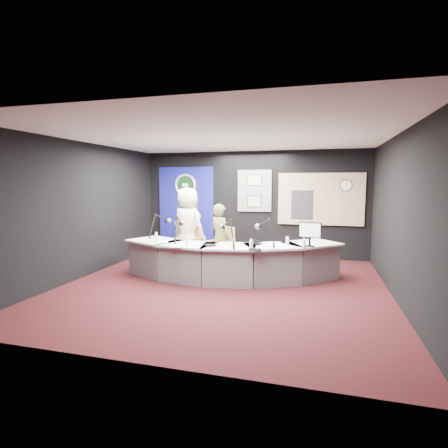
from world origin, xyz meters
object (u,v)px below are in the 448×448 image
(broadcast_desk, at_px, (228,261))
(person_woman, at_px, (220,237))
(armchair_left, at_px, (188,243))
(person_man, at_px, (188,226))
(armchair_right, at_px, (220,246))

(broadcast_desk, relative_size, person_woman, 3.02)
(broadcast_desk, height_order, armchair_left, armchair_left)
(armchair_left, xyz_separation_m, person_man, (0.00, 0.00, 0.42))
(armchair_left, height_order, person_man, person_man)
(armchair_right, bearing_deg, armchair_left, -167.96)
(broadcast_desk, distance_m, person_man, 1.74)
(armchair_left, bearing_deg, person_man, 0.00)
(armchair_left, relative_size, person_woman, 0.68)
(person_man, bearing_deg, person_woman, -179.45)
(broadcast_desk, height_order, person_woman, person_woman)
(broadcast_desk, distance_m, armchair_left, 1.66)
(armchair_right, xyz_separation_m, person_man, (-0.89, 0.30, 0.39))
(person_man, bearing_deg, armchair_left, -0.00)
(armchair_left, distance_m, person_man, 0.42)
(broadcast_desk, relative_size, person_man, 2.43)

